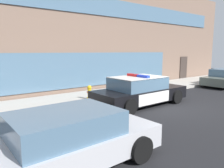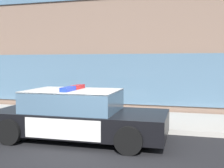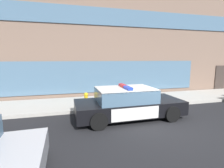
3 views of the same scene
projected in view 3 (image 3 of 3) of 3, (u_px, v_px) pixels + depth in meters
ground at (165, 126)px, 6.71m from camera, size 48.00×48.00×0.00m
sidewalk at (130, 100)px, 10.48m from camera, size 48.00×3.05×0.15m
storefront_building at (117, 48)px, 16.57m from camera, size 24.85×10.24×7.46m
police_cruiser at (128, 103)px, 7.54m from camera, size 4.83×2.20×1.49m
fire_hydrant at (86, 99)px, 8.97m from camera, size 0.34×0.39×0.73m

